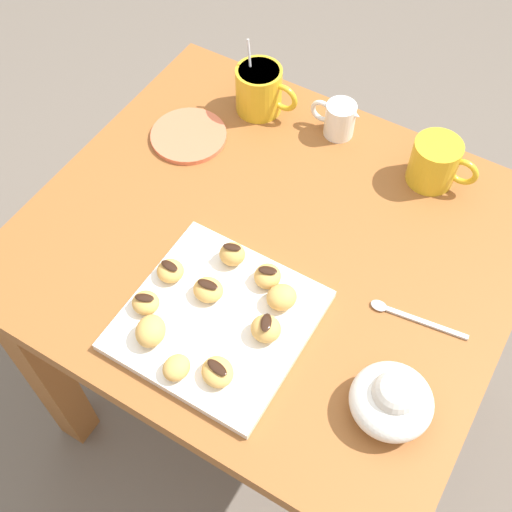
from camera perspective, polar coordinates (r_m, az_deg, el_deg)
ground_plane at (r=1.79m, az=0.83°, el=-12.01°), size 8.00×8.00×0.00m
dining_table at (r=1.28m, az=1.13°, el=-2.30°), size 0.86×0.76×0.71m
pastry_plate_square at (r=1.07m, az=-3.36°, el=-5.60°), size 0.29×0.29×0.02m
coffee_mug_mustard_left at (r=1.35m, az=0.34°, el=14.41°), size 0.13×0.09×0.15m
coffee_mug_mustard_right at (r=1.26m, az=15.43°, el=7.97°), size 0.13×0.09×0.09m
cream_pitcher_white at (r=1.32m, az=7.28°, el=11.88°), size 0.10×0.06×0.07m
ice_cream_bowl at (r=0.99m, az=11.79°, el=-12.19°), size 0.12×0.12×0.09m
saucer_coral_left at (r=1.33m, az=-5.91°, el=10.42°), size 0.15×0.15×0.01m
loose_spoon_near_saucer at (r=1.10m, az=13.05°, el=-5.12°), size 0.16×0.03×0.01m
beignet_0 at (r=1.06m, az=2.26°, el=-3.62°), size 0.07×0.07×0.04m
beignet_1 at (r=1.07m, az=-4.19°, el=-2.97°), size 0.05×0.05×0.03m
chocolate_drizzle_1 at (r=1.05m, az=-4.25°, el=-2.48°), size 0.04×0.02×0.00m
beignet_2 at (r=1.00m, az=-3.38°, el=-10.08°), size 0.07×0.07×0.03m
chocolate_drizzle_2 at (r=0.99m, az=-3.43°, el=-9.70°), size 0.04×0.02×0.00m
beignet_3 at (r=1.07m, az=-9.61°, el=-4.05°), size 0.05×0.05×0.03m
chocolate_drizzle_3 at (r=1.06m, az=-9.73°, el=-3.61°), size 0.03×0.03×0.00m
beignet_4 at (r=1.04m, az=-9.19°, el=-6.49°), size 0.06×0.07×0.04m
beignet_5 at (r=1.03m, az=0.87°, el=-6.37°), size 0.05×0.05×0.04m
chocolate_drizzle_5 at (r=1.01m, az=0.89°, el=-5.84°), size 0.03×0.04×0.00m
beignet_6 at (r=1.10m, az=-7.49°, el=-1.30°), size 0.06×0.06×0.03m
chocolate_drizzle_6 at (r=1.08m, az=-7.58°, el=-0.84°), size 0.03×0.02×0.00m
beignet_7 at (r=1.01m, az=-6.96°, el=-9.65°), size 0.04×0.05×0.03m
beignet_8 at (r=1.10m, az=-2.08°, el=0.17°), size 0.05×0.05×0.04m
chocolate_drizzle_8 at (r=1.08m, az=-2.11°, el=0.79°), size 0.03×0.02×0.00m
beignet_9 at (r=1.08m, az=1.02°, el=-1.77°), size 0.05×0.05×0.03m
chocolate_drizzle_9 at (r=1.06m, az=1.03°, el=-1.26°), size 0.04×0.03×0.00m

